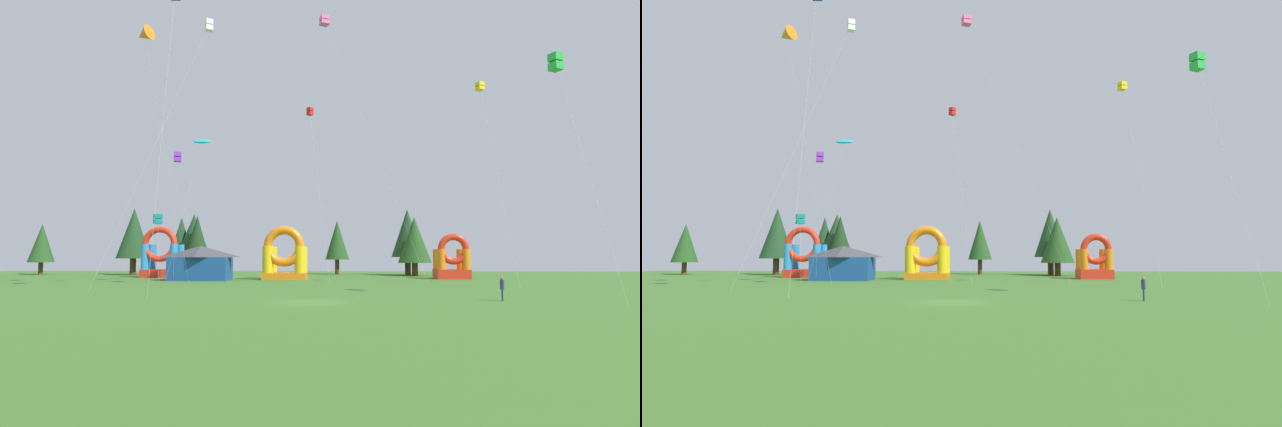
% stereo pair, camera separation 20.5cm
% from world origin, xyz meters
% --- Properties ---
extents(ground_plane, '(120.00, 120.00, 0.00)m').
position_xyz_m(ground_plane, '(0.00, 0.00, 0.00)').
color(ground_plane, '#3D6B28').
extents(kite_red_box, '(2.61, 2.47, 19.17)m').
position_xyz_m(kite_red_box, '(-1.33, 21.59, 18.65)').
color(kite_red_box, red).
rests_on(kite_red_box, ground_plane).
extents(kite_cyan_parafoil, '(4.63, 1.06, 16.03)m').
position_xyz_m(kite_cyan_parafoil, '(-13.50, 22.23, 15.62)').
color(kite_cyan_parafoil, '#19B7CC').
rests_on(kite_cyan_parafoil, ground_plane).
extents(kite_white_box, '(8.66, 4.63, 24.60)m').
position_xyz_m(kite_white_box, '(-10.11, 11.85, 23.97)').
color(kite_white_box, white).
rests_on(kite_white_box, ground_plane).
extents(kite_teal_box, '(1.20, 1.52, 7.30)m').
position_xyz_m(kite_teal_box, '(-17.31, 19.67, 6.77)').
color(kite_teal_box, '#0C7F7A').
rests_on(kite_teal_box, ground_plane).
extents(kite_pink_box, '(11.53, 4.68, 27.86)m').
position_xyz_m(kite_pink_box, '(0.40, 18.13, 27.31)').
color(kite_pink_box, '#EA599E').
rests_on(kite_pink_box, ground_plane).
extents(kite_yellow_box, '(2.31, 4.59, 20.35)m').
position_xyz_m(kite_yellow_box, '(16.08, 17.59, 19.86)').
color(kite_yellow_box, yellow).
rests_on(kite_yellow_box, ground_plane).
extents(kite_orange_delta, '(3.74, 8.09, 24.90)m').
position_xyz_m(kite_orange_delta, '(-16.77, 13.39, 23.99)').
color(kite_orange_delta, orange).
rests_on(kite_orange_delta, ground_plane).
extents(kite_purple_box, '(1.95, 4.32, 14.19)m').
position_xyz_m(kite_purple_box, '(-15.84, 21.04, 13.65)').
color(kite_purple_box, purple).
rests_on(kite_purple_box, ground_plane).
extents(kite_green_box, '(2.34, 4.45, 16.98)m').
position_xyz_m(kite_green_box, '(16.99, 2.55, 16.34)').
color(kite_green_box, green).
rests_on(kite_green_box, ground_plane).
extents(person_near_camera, '(0.34, 0.34, 1.55)m').
position_xyz_m(person_near_camera, '(12.50, 1.53, 0.92)').
color(person_near_camera, navy).
rests_on(person_near_camera, ground_plane).
extents(inflatable_yellow_castle, '(4.94, 3.65, 6.79)m').
position_xyz_m(inflatable_yellow_castle, '(-22.13, 34.15, 2.52)').
color(inflatable_yellow_castle, red).
rests_on(inflatable_yellow_castle, ground_plane).
extents(inflatable_red_slide, '(4.09, 3.79, 5.66)m').
position_xyz_m(inflatable_red_slide, '(15.98, 31.45, 2.03)').
color(inflatable_red_slide, red).
rests_on(inflatable_red_slide, ground_plane).
extents(inflatable_orange_dome, '(5.23, 4.74, 6.53)m').
position_xyz_m(inflatable_orange_dome, '(-4.90, 29.15, 2.45)').
color(inflatable_orange_dome, orange).
rests_on(inflatable_orange_dome, ground_plane).
extents(festival_tent, '(6.93, 3.90, 4.07)m').
position_xyz_m(festival_tent, '(-14.67, 26.71, 2.04)').
color(festival_tent, '#19478C').
rests_on(festival_tent, ground_plane).
extents(tree_row_0, '(3.77, 3.77, 7.82)m').
position_xyz_m(tree_row_0, '(-44.05, 42.63, 4.81)').
color(tree_row_0, '#4C331E').
rests_on(tree_row_0, ground_plane).
extents(tree_row_1, '(5.00, 5.00, 10.15)m').
position_xyz_m(tree_row_1, '(-29.56, 42.40, 6.26)').
color(tree_row_1, '#4C331E').
rests_on(tree_row_1, ground_plane).
extents(tree_row_2, '(4.23, 4.23, 8.94)m').
position_xyz_m(tree_row_2, '(-22.87, 44.45, 5.23)').
color(tree_row_2, '#4C331E').
rests_on(tree_row_2, ground_plane).
extents(tree_row_3, '(5.99, 5.99, 9.29)m').
position_xyz_m(tree_row_3, '(-20.63, 43.57, 5.47)').
color(tree_row_3, '#4C331E').
rests_on(tree_row_3, ground_plane).
extents(tree_row_4, '(4.14, 4.14, 8.86)m').
position_xyz_m(tree_row_4, '(-19.43, 41.20, 5.23)').
color(tree_row_4, '#4C331E').
rests_on(tree_row_4, ground_plane).
extents(tree_row_5, '(3.71, 3.71, 8.36)m').
position_xyz_m(tree_row_5, '(1.42, 45.44, 5.28)').
color(tree_row_5, '#4C331E').
rests_on(tree_row_5, ground_plane).
extents(tree_row_6, '(4.87, 4.87, 9.90)m').
position_xyz_m(tree_row_6, '(12.02, 43.06, 6.24)').
color(tree_row_6, '#4C331E').
rests_on(tree_row_6, ground_plane).
extents(tree_row_7, '(4.80, 4.80, 8.46)m').
position_xyz_m(tree_row_7, '(12.59, 40.03, 5.13)').
color(tree_row_7, '#4C331E').
rests_on(tree_row_7, ground_plane).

